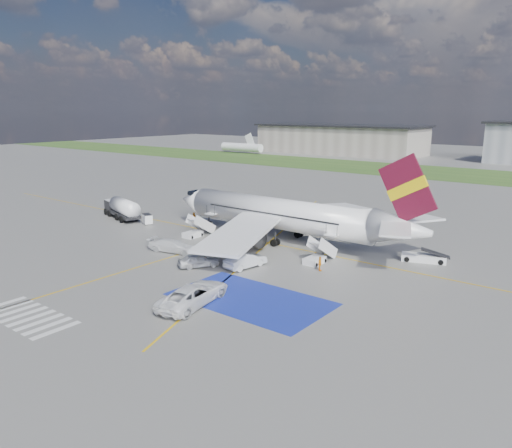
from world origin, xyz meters
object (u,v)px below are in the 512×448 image
Objects in this scene: gpu_cart at (147,220)px; van_white_a at (194,291)px; belt_loader at (424,258)px; van_white_b at (174,244)px; fuel_tanker at (122,210)px; car_silver_a at (199,260)px; airliner at (288,215)px; car_silver_b at (245,260)px.

van_white_a reaches higher than gpu_cart.
van_white_a is at bearing -134.02° from belt_loader.
van_white_b is at bearing -4.59° from gpu_cart.
fuel_tanker is 27.57m from car_silver_a.
gpu_cart reaches higher than car_silver_a.
belt_loader is (37.98, 6.85, -0.30)m from gpu_cart.
car_silver_a is at bearing -3.99° from fuel_tanker.
van_white_b reaches higher than belt_loader.
car_silver_a is at bearing -96.29° from airliner.
van_white_a is (6.92, -7.64, 0.41)m from car_silver_a.
van_white_a is at bearing 164.24° from car_silver_a.
airliner is 7.11× the size of belt_loader.
airliner reaches higher than fuel_tanker.
van_white_b is at bearing 12.55° from car_silver_a.
car_silver_b reaches higher than car_silver_a.
van_white_a is 1.24× the size of van_white_b.
airliner is at bearing 168.79° from belt_loader.
airliner is 14.53m from car_silver_a.
gpu_cart is at bearing -7.50° from car_silver_b.
car_silver_a is 10.32m from van_white_a.
gpu_cart is 0.48× the size of car_silver_a.
gpu_cart is 15.65m from van_white_b.
airliner is 7.43× the size of van_white_b.
van_white_b is (-13.09, 9.82, -0.18)m from van_white_a.
gpu_cart is at bearing -43.73° from van_white_a.
van_white_a is at bearing -138.42° from van_white_b.
van_white_a is (-11.16, -24.16, 0.78)m from belt_loader.
car_silver_a is 0.88× the size of van_white_b.
belt_loader is 28.18m from van_white_b.
fuel_tanker is at bearing -38.93° from van_white_a.
van_white_b is at bearing -168.62° from belt_loader.
car_silver_a is (25.77, -9.78, -0.59)m from fuel_tanker.
belt_loader is at bearing 8.01° from airliner.
van_white_a is (5.36, -21.84, -2.24)m from airliner.
airliner reaches higher than van_white_b.
fuel_tanker is 1.93× the size of van_white_b.
gpu_cart is 0.34× the size of van_white_a.
airliner is 14.49m from van_white_b.
gpu_cart is at bearing 15.83° from fuel_tanker.
airliner is at bearing 35.93° from gpu_cart.
airliner is 22.10m from gpu_cart.
gpu_cart is 0.41× the size of belt_loader.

